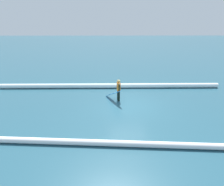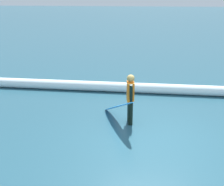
% 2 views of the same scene
% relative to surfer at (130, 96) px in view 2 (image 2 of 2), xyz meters
% --- Properties ---
extents(ground_plane, '(169.30, 169.30, 0.00)m').
position_rel_surfer_xyz_m(ground_plane, '(-0.61, 0.81, -0.83)').
color(ground_plane, '#224D5D').
extents(surfer, '(0.25, 0.61, 1.47)m').
position_rel_surfer_xyz_m(surfer, '(0.00, 0.00, 0.00)').
color(surfer, black).
rests_on(surfer, ground_plane).
extents(surfboard, '(1.25, 2.02, 1.08)m').
position_rel_surfer_xyz_m(surfboard, '(0.35, 0.05, -0.31)').
color(surfboard, '#268CE5').
rests_on(surfboard, ground_plane).
extents(wave_crest_foreground, '(21.03, 0.39, 0.39)m').
position_rel_surfer_xyz_m(wave_crest_foreground, '(2.21, -2.77, -0.63)').
color(wave_crest_foreground, white).
rests_on(wave_crest_foreground, ground_plane).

